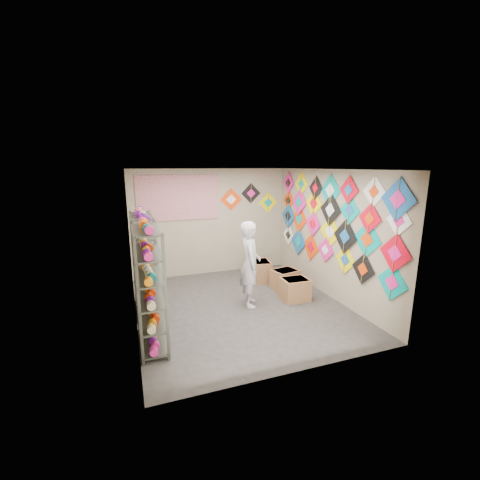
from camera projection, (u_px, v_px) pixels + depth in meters
name	position (u px, v px, depth m)	size (l,w,h in m)	color
ground	(240.00, 306.00, 6.47)	(4.50, 4.50, 0.00)	#34312D
room_walls	(240.00, 226.00, 6.10)	(4.50, 4.50, 4.50)	tan
shelf_rack_front	(150.00, 288.00, 4.89)	(0.40, 1.10, 1.90)	#4C5147
shelf_rack_back	(144.00, 264.00, 6.08)	(0.40, 1.10, 1.90)	#4C5147
string_spools	(146.00, 269.00, 5.47)	(0.12, 2.36, 0.12)	#FF2A9D
kite_wall_display	(329.00, 221.00, 6.75)	(0.06, 4.27, 2.07)	#009F98
back_wall_kites	(249.00, 199.00, 8.44)	(1.62, 0.02, 0.81)	#FF4008
poster	(179.00, 198.00, 7.80)	(2.00, 0.01, 1.10)	#9B51B0
shopkeeper	(250.00, 264.00, 6.36)	(0.57, 0.72, 1.72)	silver
carton_a	(295.00, 289.00, 6.75)	(0.55, 0.46, 0.46)	#9B6C43
carton_b	(285.00, 279.00, 7.33)	(0.55, 0.45, 0.45)	#9B6C43
carton_c	(259.00, 271.00, 7.86)	(0.52, 0.57, 0.50)	#9B6C43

